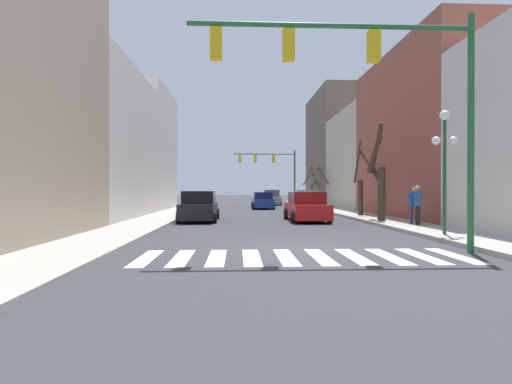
# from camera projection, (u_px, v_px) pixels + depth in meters

# --- Properties ---
(ground_plane) EXTENTS (240.00, 240.00, 0.00)m
(ground_plane) POSITION_uv_depth(u_px,v_px,m) (296.00, 249.00, 11.78)
(ground_plane) COLOR #38383D
(sidewalk_left) EXTENTS (2.46, 90.00, 0.15)m
(sidewalk_left) POSITION_uv_depth(u_px,v_px,m) (80.00, 248.00, 11.49)
(sidewalk_left) COLOR #ADA89E
(sidewalk_left) RESTS_ON ground_plane
(sidewalk_right) EXTENTS (2.46, 90.00, 0.15)m
(sidewalk_right) POSITION_uv_depth(u_px,v_px,m) (501.00, 245.00, 12.08)
(sidewalk_right) COLOR #ADA89E
(sidewalk_right) RESTS_ON ground_plane
(building_row_left) EXTENTS (6.00, 32.74, 11.58)m
(building_row_left) POSITION_uv_depth(u_px,v_px,m) (71.00, 125.00, 20.97)
(building_row_left) COLOR tan
(building_row_left) RESTS_ON ground_plane
(building_row_right) EXTENTS (6.00, 47.61, 13.18)m
(building_row_right) POSITION_uv_depth(u_px,v_px,m) (388.00, 147.00, 32.21)
(building_row_right) COLOR beige
(building_row_right) RESTS_ON ground_plane
(crosswalk_stripes) EXTENTS (8.55, 2.60, 0.01)m
(crosswalk_stripes) POSITION_uv_depth(u_px,v_px,m) (303.00, 257.00, 10.40)
(crosswalk_stripes) COLOR white
(crosswalk_stripes) RESTS_ON ground_plane
(traffic_signal_near) EXTENTS (7.94, 0.28, 6.64)m
(traffic_signal_near) POSITION_uv_depth(u_px,v_px,m) (368.00, 73.00, 10.94)
(traffic_signal_near) COLOR #236038
(traffic_signal_near) RESTS_ON ground_plane
(traffic_signal_far) EXTENTS (6.98, 0.28, 6.19)m
(traffic_signal_far) POSITION_uv_depth(u_px,v_px,m) (272.00, 164.00, 45.02)
(traffic_signal_far) COLOR #236038
(traffic_signal_far) RESTS_ON ground_plane
(street_lamp_right_corner) EXTENTS (0.95, 0.36, 4.48)m
(street_lamp_right_corner) POSITION_uv_depth(u_px,v_px,m) (445.00, 147.00, 14.41)
(street_lamp_right_corner) COLOR #1E4C2D
(street_lamp_right_corner) RESTS_ON sidewalk_right
(car_parked_left_mid) EXTENTS (2.16, 4.86, 1.63)m
(car_parked_left_mid) POSITION_uv_depth(u_px,v_px,m) (306.00, 207.00, 22.40)
(car_parked_left_mid) COLOR red
(car_parked_left_mid) RESTS_ON ground_plane
(car_parked_left_near) EXTENTS (2.20, 4.75, 1.72)m
(car_parked_left_near) POSITION_uv_depth(u_px,v_px,m) (306.00, 202.00, 31.84)
(car_parked_left_near) COLOR silver
(car_parked_left_near) RESTS_ON ground_plane
(car_parked_left_far) EXTENTS (2.01, 4.31, 1.53)m
(car_parked_left_far) POSITION_uv_depth(u_px,v_px,m) (263.00, 201.00, 36.44)
(car_parked_left_far) COLOR navy
(car_parked_left_far) RESTS_ON ground_plane
(car_driving_toward_lane) EXTENTS (2.04, 4.32, 1.74)m
(car_driving_toward_lane) POSITION_uv_depth(u_px,v_px,m) (271.00, 198.00, 45.40)
(car_driving_toward_lane) COLOR gray
(car_driving_toward_lane) RESTS_ON ground_plane
(car_parked_right_far) EXTENTS (2.11, 4.64, 1.68)m
(car_parked_right_far) POSITION_uv_depth(u_px,v_px,m) (199.00, 207.00, 22.32)
(car_parked_right_far) COLOR black
(car_parked_right_far) RESTS_ON ground_plane
(pedestrian_near_right_corner) EXTENTS (0.75, 0.24, 1.74)m
(pedestrian_near_right_corner) POSITION_uv_depth(u_px,v_px,m) (414.00, 202.00, 18.78)
(pedestrian_near_right_corner) COLOR #282D47
(pedestrian_near_right_corner) RESTS_ON sidewalk_right
(pedestrian_crossing_street) EXTENTS (0.30, 0.79, 1.82)m
(pedestrian_crossing_street) POSITION_uv_depth(u_px,v_px,m) (418.00, 201.00, 18.25)
(pedestrian_crossing_street) COLOR black
(pedestrian_crossing_street) RESTS_ON sidewalk_right
(street_tree_right_near) EXTENTS (0.60, 1.79, 5.20)m
(street_tree_right_near) POSITION_uv_depth(u_px,v_px,m) (379.00, 176.00, 21.23)
(street_tree_right_near) COLOR #473828
(street_tree_right_near) RESTS_ON sidewalk_right
(street_tree_left_far) EXTENTS (2.66, 1.79, 4.18)m
(street_tree_left_far) POSITION_uv_depth(u_px,v_px,m) (319.00, 186.00, 40.60)
(street_tree_left_far) COLOR brown
(street_tree_left_far) RESTS_ON sidewalk_right
(street_tree_right_mid) EXTENTS (2.36, 1.72, 4.78)m
(street_tree_right_mid) POSITION_uv_depth(u_px,v_px,m) (364.00, 182.00, 25.45)
(street_tree_right_mid) COLOR #473828
(street_tree_right_mid) RESTS_ON sidewalk_right
(street_tree_right_far) EXTENTS (1.86, 2.29, 4.27)m
(street_tree_right_far) POSITION_uv_depth(u_px,v_px,m) (312.00, 186.00, 44.45)
(street_tree_right_far) COLOR brown
(street_tree_right_far) RESTS_ON sidewalk_right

